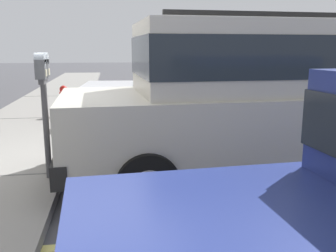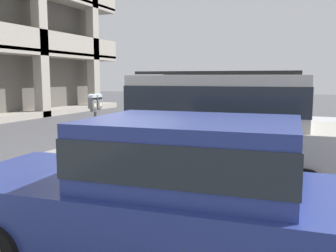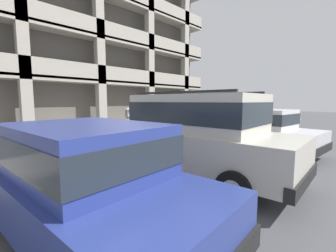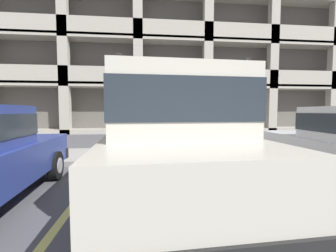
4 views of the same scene
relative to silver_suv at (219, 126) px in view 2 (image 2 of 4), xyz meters
The scene contains 8 objects.
ground_plane 2.48m from the silver_suv, 85.63° to the left, with size 80.00×80.00×0.10m.
sidewalk 3.65m from the silver_suv, 87.25° to the left, with size 40.00×2.20×0.12m.
parking_stall_lines 2.26m from the silver_suv, 23.72° to the left, with size 13.31×4.80×0.01m.
silver_suv is the anchor object (origin of this frame).
red_sedan 3.02m from the silver_suv, behind, with size 2.01×4.57×1.54m.
dark_hatchback 3.64m from the silver_suv, ahead, with size 2.08×4.60×1.54m.
parking_meter_near 2.55m from the silver_suv, 89.47° to the left, with size 0.35×0.12×1.50m.
fire_hydrant 5.26m from the silver_suv, 32.98° to the left, with size 0.30×0.30×0.70m.
Camera 2 is at (-6.54, -3.80, 1.93)m, focal length 40.00 mm.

